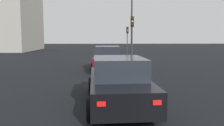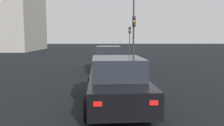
{
  "view_description": "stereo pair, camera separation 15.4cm",
  "coord_description": "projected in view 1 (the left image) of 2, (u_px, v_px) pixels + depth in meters",
  "views": [
    {
      "loc": [
        -6.39,
        0.41,
        2.18
      ],
      "look_at": [
        3.93,
        -0.06,
        1.04
      ],
      "focal_mm": 36.52,
      "sensor_mm": 36.0,
      "label": 1
    },
    {
      "loc": [
        -6.39,
        0.26,
        2.18
      ],
      "look_at": [
        3.93,
        -0.06,
        1.04
      ],
      "focal_mm": 36.52,
      "sensor_mm": 36.0,
      "label": 2
    }
  ],
  "objects": [
    {
      "name": "car_black_second",
      "position": [
        118.0,
        82.0,
        7.39
      ],
      "size": [
        4.81,
        2.11,
        1.57
      ],
      "rotation": [
        0.0,
        0.0,
        0.04
      ],
      "color": "black",
      "rests_on": "ground_plane"
    },
    {
      "name": "street_lamp_kerbside",
      "position": [
        132.0,
        17.0,
        22.14
      ],
      "size": [
        0.56,
        0.36,
        7.13
      ],
      "color": "#2D2D30",
      "rests_on": "ground_plane"
    },
    {
      "name": "traffic_light_near_right",
      "position": [
        132.0,
        30.0,
        20.06
      ],
      "size": [
        0.32,
        0.29,
        4.05
      ],
      "rotation": [
        0.0,
        0.0,
        3.11
      ],
      "color": "#2D2D30",
      "rests_on": "ground_plane"
    },
    {
      "name": "building_facade_left",
      "position": [
        10.0,
        4.0,
        38.98
      ],
      "size": [
        13.1,
        7.75,
        15.8
      ],
      "primitive_type": "cube",
      "color": "gray",
      "rests_on": "ground_plane"
    },
    {
      "name": "car_maroon_lead",
      "position": [
        107.0,
        59.0,
        15.43
      ],
      "size": [
        4.72,
        2.07,
        1.63
      ],
      "rotation": [
        0.0,
        0.0,
        -0.02
      ],
      "color": "#510F16",
      "rests_on": "ground_plane"
    },
    {
      "name": "traffic_light_near_left",
      "position": [
        127.0,
        34.0,
        31.22
      ],
      "size": [
        0.32,
        0.3,
        3.69
      ],
      "rotation": [
        0.0,
        0.0,
        3.24
      ],
      "color": "#2D2D30",
      "rests_on": "ground_plane"
    },
    {
      "name": "ground_plane",
      "position": [
        116.0,
        117.0,
        6.61
      ],
      "size": [
        160.0,
        160.0,
        0.2
      ],
      "primitive_type": "cube",
      "color": "black"
    }
  ]
}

